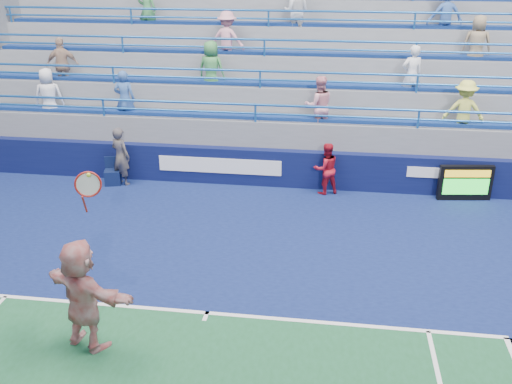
# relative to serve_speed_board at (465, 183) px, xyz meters

# --- Properties ---
(ground) EXTENTS (120.00, 120.00, 0.00)m
(ground) POSITION_rel_serve_speed_board_xyz_m (-5.86, -6.19, -0.51)
(ground) COLOR #333538
(sponsor_wall) EXTENTS (18.00, 0.32, 1.10)m
(sponsor_wall) POSITION_rel_serve_speed_board_xyz_m (-5.85, 0.31, 0.04)
(sponsor_wall) COLOR #0A103C
(sponsor_wall) RESTS_ON ground
(bleacher_stand) EXTENTS (18.00, 5.60, 6.13)m
(bleacher_stand) POSITION_rel_serve_speed_board_xyz_m (-5.85, 4.08, 1.04)
(bleacher_stand) COLOR slate
(bleacher_stand) RESTS_ON ground
(serve_speed_board) EXTENTS (1.47, 0.35, 1.01)m
(serve_speed_board) POSITION_rel_serve_speed_board_xyz_m (0.00, 0.00, 0.00)
(serve_speed_board) COLOR black
(serve_speed_board) RESTS_ON ground
(judge_chair) EXTENTS (0.55, 0.55, 0.80)m
(judge_chair) POSITION_rel_serve_speed_board_xyz_m (-9.98, -0.22, -0.25)
(judge_chair) COLOR #0B1538
(judge_chair) RESTS_ON ground
(tennis_player) EXTENTS (1.98, 1.29, 3.28)m
(tennis_player) POSITION_rel_serve_speed_board_xyz_m (-7.71, -7.37, 0.52)
(tennis_player) COLOR silver
(tennis_player) RESTS_ON ground
(line_judge) EXTENTS (0.75, 0.64, 1.73)m
(line_judge) POSITION_rel_serve_speed_board_xyz_m (-9.70, -0.17, 0.36)
(line_judge) COLOR #121633
(line_judge) RESTS_ON ground
(ball_girl) EXTENTS (0.89, 0.81, 1.49)m
(ball_girl) POSITION_rel_serve_speed_board_xyz_m (-3.79, -0.05, 0.24)
(ball_girl) COLOR #AC1323
(ball_girl) RESTS_ON ground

